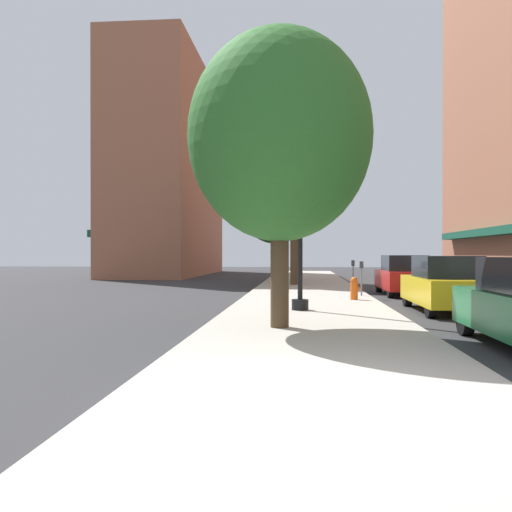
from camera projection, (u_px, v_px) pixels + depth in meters
ground_plane at (398, 293)px, 23.57m from camera, size 90.00×90.00×0.00m
sidewalk_slab at (307, 289)px, 24.91m from camera, size 4.80×50.00×0.12m
building_far_background at (169, 172)px, 43.75m from camera, size 6.80×18.00×16.86m
lamppost at (300, 202)px, 15.25m from camera, size 0.48×0.48×5.90m
fire_hydrant at (354, 288)px, 18.70m from camera, size 0.33×0.26×0.79m
parking_meter_near at (361, 274)px, 20.43m from camera, size 0.14×0.09×1.31m
parking_meter_far at (353, 271)px, 23.80m from camera, size 0.14×0.09×1.31m
tree_near at (276, 198)px, 32.31m from camera, size 4.82×4.82×7.74m
tree_mid at (294, 192)px, 27.63m from camera, size 3.90×3.90×7.06m
tree_far at (280, 136)px, 11.67m from camera, size 4.00×4.00×6.48m
car_yellow at (445, 285)px, 15.80m from camera, size 1.80×4.30×1.66m
car_red at (404, 276)px, 22.29m from camera, size 1.80×4.30×1.66m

